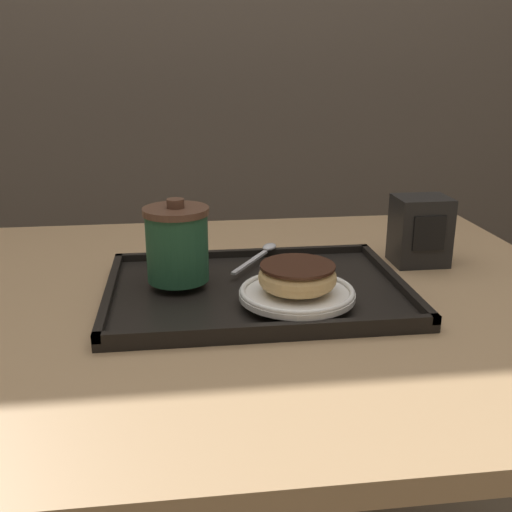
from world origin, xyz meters
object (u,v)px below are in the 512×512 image
Objects in this scene: coffee_cup_front at (177,244)px; spoon at (264,251)px; napkin_dispenser at (420,231)px; donut_chocolate_glazed at (297,276)px.

spoon is at bearing 36.53° from coffee_cup_front.
napkin_dispenser is at bearing -60.88° from spoon.
donut_chocolate_glazed is at bearing -142.51° from spoon.
napkin_dispenser is at bearing 36.46° from donut_chocolate_glazed.
coffee_cup_front is at bearing 158.65° from spoon.
spoon is at bearing 95.37° from donut_chocolate_glazed.
coffee_cup_front is at bearing -167.37° from napkin_dispenser.
donut_chocolate_glazed reaches higher than spoon.
donut_chocolate_glazed is 0.92× the size of napkin_dispenser.
spoon is at bearing 177.00° from napkin_dispenser.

